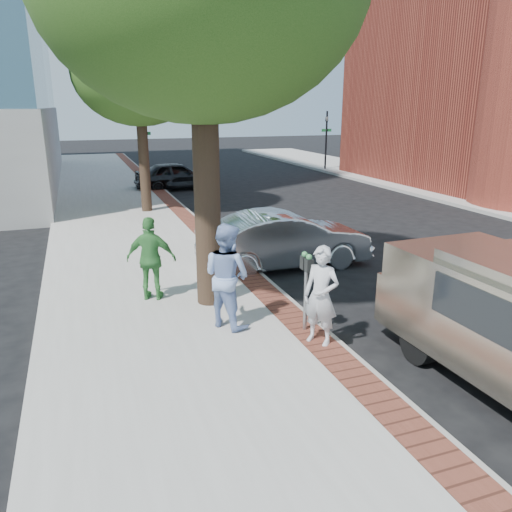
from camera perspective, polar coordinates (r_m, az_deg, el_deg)
name	(u,v)px	position (r m, az deg, el deg)	size (l,w,h in m)	color
ground	(269,342)	(9.17, 1.51, -9.76)	(120.00, 120.00, 0.00)	black
sidewalk	(133,239)	(16.21, -13.86, 1.91)	(5.00, 60.00, 0.15)	#9E9991
brick_strip	(201,231)	(16.54, -6.29, 2.89)	(0.60, 60.00, 0.01)	brown
curb	(211,232)	(16.64, -5.11, 2.72)	(0.10, 60.00, 0.15)	gray
signal_near	(145,140)	(29.95, -12.58, 12.84)	(0.70, 0.15, 3.80)	black
signal_far	(326,136)	(33.50, 8.04, 13.45)	(0.70, 0.15, 3.80)	black
tree_far	(138,72)	(19.83, -13.31, 19.82)	(4.80, 4.80, 7.14)	black
parking_meter	(306,275)	(8.92, 5.77, -2.22)	(0.12, 0.32, 1.47)	gray
person_gray	(321,296)	(8.53, 7.44, -4.54)	(0.63, 0.41, 1.73)	silver
person_officer	(227,275)	(9.13, -3.36, -2.24)	(0.95, 0.74, 1.95)	#8CA5D8
person_green	(151,259)	(10.63, -11.88, -0.31)	(1.04, 0.43, 1.78)	#3F8C41
sedan_silver	(285,240)	(13.06, 3.32, 1.86)	(1.57, 4.50, 1.48)	silver
bg_car	(176,176)	(26.02, -9.11, 9.07)	(1.66, 4.14, 1.41)	black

